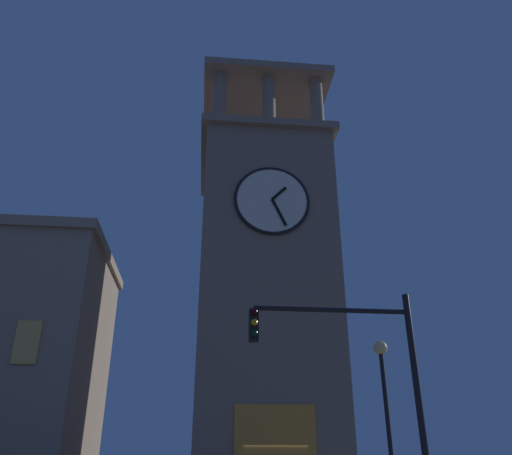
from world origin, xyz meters
TOP-DOWN VIEW (x-y plane):
  - clocktower at (0.01, -2.53)m, footprint 7.02×7.94m
  - traffic_signal_near at (-0.75, 10.54)m, footprint 3.99×0.41m
  - street_lamp at (-2.75, 6.28)m, footprint 0.44×0.44m

SIDE VIEW (x-z plane):
  - traffic_signal_near at x=-0.75m, z-range 0.96..6.55m
  - street_lamp at x=-2.75m, z-range 1.04..6.47m
  - clocktower at x=0.01m, z-range -2.68..21.40m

